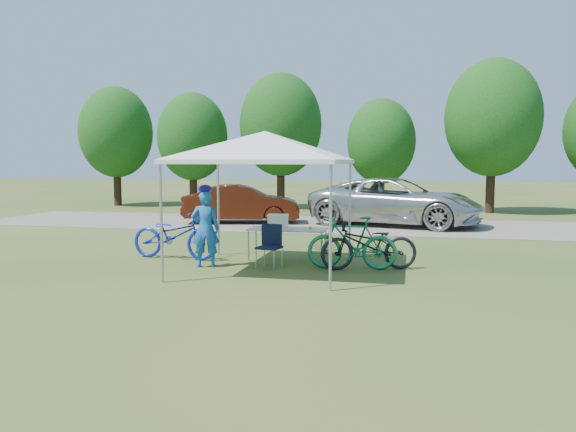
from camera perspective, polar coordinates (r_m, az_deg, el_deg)
name	(u,v)px	position (r m, az deg, el deg)	size (l,w,h in m)	color
ground	(266,270)	(11.17, -2.30, -5.51)	(100.00, 100.00, 0.00)	#2D5119
gravel_strip	(325,225)	(18.93, 3.82, -0.88)	(24.00, 5.00, 0.02)	gray
canopy	(265,135)	(10.97, -2.35, 8.22)	(4.53, 4.53, 3.00)	#A5A5AA
treeline	(340,129)	(24.88, 5.28, 8.80)	(24.89, 4.28, 6.30)	#382314
folding_table	(288,230)	(12.18, -0.05, -1.47)	(1.69, 0.70, 0.69)	white
folding_chair	(270,242)	(11.40, -1.81, -2.65)	(0.52, 0.54, 0.87)	black
cooler	(278,221)	(12.20, -1.02, -0.53)	(0.42, 0.29, 0.30)	white
ice_cream_cup	(310,228)	(12.02, 2.28, -1.22)	(0.08, 0.08, 0.06)	gold
cyclist	(205,229)	(11.50, -8.40, -1.30)	(0.57, 0.37, 1.56)	blue
bike_blue	(174,235)	(12.59, -11.47, -1.92)	(0.70, 2.00, 1.05)	#1528B9
bike_green	(352,243)	(11.22, 6.51, -2.72)	(0.50, 1.77, 1.07)	#1A754B
bike_dark	(369,245)	(11.21, 8.24, -2.89)	(0.67, 1.93, 1.01)	black
minivan	(396,201)	(19.00, 10.92, 1.47)	(2.62, 5.67, 1.58)	silver
sedan	(242,204)	(19.42, -4.74, 1.26)	(1.39, 3.99, 1.31)	#4A190C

